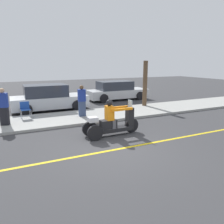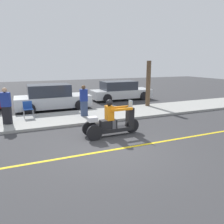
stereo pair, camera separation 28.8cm
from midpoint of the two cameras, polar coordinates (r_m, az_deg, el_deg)
ground_plane at (r=7.42m, az=1.89°, el=-9.78°), size 60.00×60.00×0.00m
lane_stripe at (r=7.62m, az=5.27°, el=-9.17°), size 24.00×0.12×0.01m
sidewalk_strip at (r=11.53m, az=-7.82°, el=-1.29°), size 28.00×2.80×0.12m
motorcycle_trike at (r=8.64m, az=0.95°, el=-2.78°), size 2.33×0.69×1.47m
spectator_with_child at (r=10.78m, az=-25.21°, el=1.26°), size 0.44×0.34×1.65m
spectator_mid_group at (r=11.36m, az=-6.64°, el=2.82°), size 0.40×0.25×1.60m
folding_chair_curbside at (r=11.73m, az=-20.46°, el=1.08°), size 0.49×0.49×0.82m
parked_car_lot_right at (r=17.02m, az=2.71°, el=5.52°), size 4.69×1.94×1.44m
parked_car_lot_far at (r=13.87m, az=-14.85°, el=3.62°), size 4.43×2.10×1.55m
tree_trunk at (r=14.12m, az=10.03°, el=7.31°), size 0.28×0.28×2.83m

